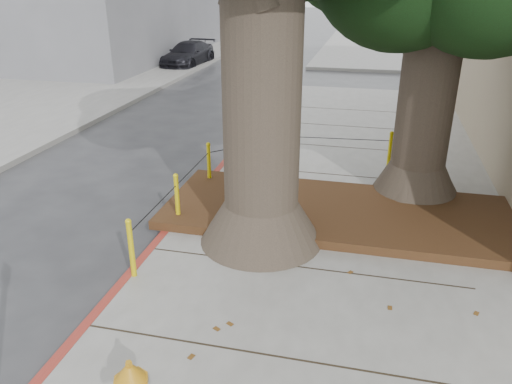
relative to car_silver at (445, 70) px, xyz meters
The scene contains 7 objects.
ground 18.43m from the car_silver, 103.09° to the right, with size 140.00×140.00×0.00m, color #28282B.
sidewalk_far 12.20m from the car_silver, 81.39° to the left, with size 16.00×20.00×0.15m, color slate.
curb_red 16.64m from the car_silver, 111.79° to the right, with size 0.14×26.00×0.16m, color maroon.
planter_bed 14.42m from the car_silver, 103.12° to the right, with size 6.40×2.60×0.16m, color black.
bollard_ring 14.47m from the car_silver, 110.38° to the right, with size 3.79×5.39×0.95m.
car_silver is the anchor object (origin of this frame).
car_dark 12.24m from the car_silver, behind, with size 1.64×4.04×1.17m, color black.
Camera 1 is at (1.32, -4.53, 4.27)m, focal length 35.00 mm.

